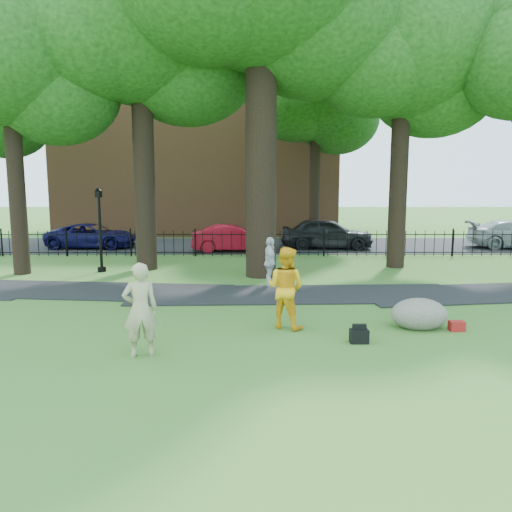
{
  "coord_description": "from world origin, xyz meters",
  "views": [
    {
      "loc": [
        -0.23,
        -11.04,
        3.41
      ],
      "look_at": [
        -0.19,
        2.0,
        1.48
      ],
      "focal_mm": 35.0,
      "sensor_mm": 36.0,
      "label": 1
    }
  ],
  "objects_px": {
    "man": "(286,288)",
    "red_sedan": "(233,238)",
    "lamppost": "(100,231)",
    "woman": "(140,310)",
    "boulder": "(419,312)"
  },
  "relations": [
    {
      "from": "man",
      "to": "red_sedan",
      "type": "distance_m",
      "value": 13.2
    },
    {
      "from": "lamppost",
      "to": "red_sedan",
      "type": "height_order",
      "value": "lamppost"
    },
    {
      "from": "red_sedan",
      "to": "woman",
      "type": "bearing_deg",
      "value": 170.26
    },
    {
      "from": "woman",
      "to": "lamppost",
      "type": "relative_size",
      "value": 0.58
    },
    {
      "from": "woman",
      "to": "boulder",
      "type": "relative_size",
      "value": 1.43
    },
    {
      "from": "woman",
      "to": "man",
      "type": "distance_m",
      "value": 3.55
    },
    {
      "from": "boulder",
      "to": "lamppost",
      "type": "relative_size",
      "value": 0.4
    },
    {
      "from": "lamppost",
      "to": "man",
      "type": "bearing_deg",
      "value": -32.81
    },
    {
      "from": "woman",
      "to": "boulder",
      "type": "height_order",
      "value": "woman"
    },
    {
      "from": "woman",
      "to": "boulder",
      "type": "bearing_deg",
      "value": -179.87
    },
    {
      "from": "boulder",
      "to": "red_sedan",
      "type": "relative_size",
      "value": 0.32
    },
    {
      "from": "lamppost",
      "to": "red_sedan",
      "type": "relative_size",
      "value": 0.79
    },
    {
      "from": "man",
      "to": "red_sedan",
      "type": "xyz_separation_m",
      "value": [
        -1.81,
        13.08,
        -0.29
      ]
    },
    {
      "from": "woman",
      "to": "lamppost",
      "type": "xyz_separation_m",
      "value": [
        -3.66,
        9.46,
        0.65
      ]
    },
    {
      "from": "woman",
      "to": "boulder",
      "type": "distance_m",
      "value": 6.46
    }
  ]
}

